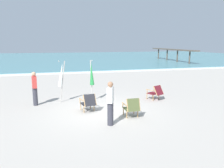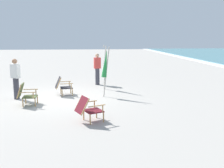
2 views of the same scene
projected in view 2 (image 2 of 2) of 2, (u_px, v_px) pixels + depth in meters
The scene contains 8 objects.
ground_plane at pixel (60, 98), 10.77m from camera, with size 80.00×80.00×0.00m, color #B2AAA0.
beach_chair_back_left at pixel (63, 85), 11.23m from camera, with size 0.71×0.82×0.80m.
beach_chair_front_right at pixel (26, 94), 9.57m from camera, with size 0.60×0.68×0.82m.
beach_chair_far_center at pixel (88, 108), 7.69m from camera, with size 0.83×0.93×0.78m.
umbrella_furled_green at pixel (105, 64), 10.78m from camera, with size 0.27×0.38×2.12m.
umbrella_furled_white at pixel (105, 61), 12.27m from camera, with size 0.43×0.31×2.11m.
person_near_chairs at pixel (97, 69), 13.59m from camera, with size 0.25×0.37×1.63m.
person_by_waterline at pixel (16, 79), 10.47m from camera, with size 0.33×0.39×1.63m.
Camera 2 is at (10.65, 1.14, 2.51)m, focal length 42.00 mm.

